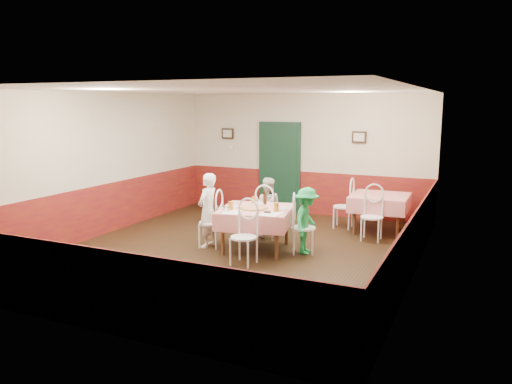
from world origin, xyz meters
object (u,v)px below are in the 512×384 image
at_px(chair_far, 266,215).
at_px(glass_b, 276,207).
at_px(main_table, 256,229).
at_px(chair_near, 244,237).
at_px(diner_left, 208,210).
at_px(chair_second_a, 343,207).
at_px(chair_second_b, 372,217).
at_px(pizza, 253,208).
at_px(glass_a, 231,206).
at_px(chair_left, 211,223).
at_px(wallet, 267,212).
at_px(beer_bottle, 265,198).
at_px(glass_c, 254,200).
at_px(diner_right, 306,221).
at_px(second_table, 379,213).
at_px(chair_right, 303,228).
at_px(diner_far, 267,207).

xyz_separation_m(chair_far, glass_b, (0.60, -0.97, 0.39)).
xyz_separation_m(main_table, chair_near, (0.16, -0.83, 0.08)).
bearing_deg(chair_far, glass_b, 111.94).
bearing_deg(diner_left, main_table, 102.89).
bearing_deg(chair_second_a, chair_far, -41.12).
height_order(main_table, chair_near, chair_near).
distance_m(chair_second_a, chair_second_b, 1.06).
height_order(pizza, glass_a, glass_a).
distance_m(chair_left, glass_b, 1.34).
bearing_deg(wallet, main_table, 130.90).
bearing_deg(pizza, main_table, 74.44).
height_order(glass_b, diner_left, diner_left).
bearing_deg(main_table, glass_a, -133.37).
bearing_deg(glass_a, beer_bottle, 65.74).
bearing_deg(beer_bottle, diner_left, -147.92).
bearing_deg(pizza, chair_second_a, 66.30).
relative_size(glass_b, glass_c, 1.22).
relative_size(chair_second_b, diner_right, 0.77).
distance_m(main_table, chair_second_a, 2.45).
height_order(second_table, glass_c, glass_c).
relative_size(main_table, pizza, 2.64).
xyz_separation_m(second_table, chair_far, (-1.90, -1.40, 0.08)).
bearing_deg(chair_second_a, diner_right, -4.69).
height_order(chair_right, glass_a, glass_a).
height_order(chair_right, chair_near, same).
bearing_deg(glass_b, chair_right, 37.16).
xyz_separation_m(chair_right, diner_right, (0.05, 0.01, 0.13)).
bearing_deg(second_table, chair_left, -137.06).
bearing_deg(diner_left, chair_far, 146.26).
height_order(main_table, pizza, pizza).
height_order(second_table, glass_a, glass_a).
bearing_deg(glass_a, chair_far, 82.08).
relative_size(chair_near, chair_second_b, 1.00).
bearing_deg(beer_bottle, chair_second_a, 61.88).
xyz_separation_m(diner_left, diner_right, (1.77, 0.34, -0.09)).
xyz_separation_m(main_table, pizza, (-0.02, -0.07, 0.40)).
bearing_deg(chair_far, chair_right, 135.95).
bearing_deg(main_table, beer_bottle, 89.53).
height_order(chair_left, chair_second_a, same).
relative_size(chair_left, chair_near, 1.00).
height_order(diner_far, diner_right, diner_far).
height_order(second_table, chair_near, chair_near).
distance_m(chair_second_a, diner_right, 2.07).
relative_size(diner_far, diner_right, 1.01).
bearing_deg(second_table, glass_a, -128.70).
bearing_deg(chair_right, chair_second_a, -22.60).
relative_size(pizza, glass_b, 3.02).
relative_size(chair_second_a, glass_a, 5.90).
distance_m(chair_far, diner_left, 1.26).
relative_size(glass_c, diner_left, 0.09).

